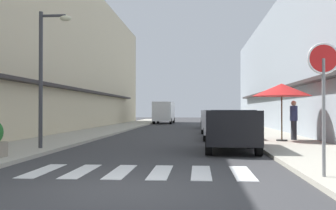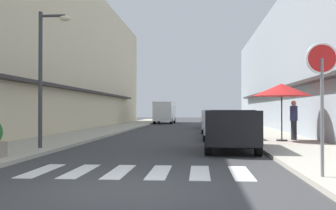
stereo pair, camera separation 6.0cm
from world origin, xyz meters
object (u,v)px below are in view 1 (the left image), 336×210
Objects in this scene: parked_car_near at (231,126)px; pedestrian_walking_far at (294,119)px; parked_car_mid at (222,121)px; cafe_umbrella at (282,90)px; parked_car_distant at (213,117)px; street_lamp at (46,64)px; round_street_sign at (323,74)px; delivery_van at (164,111)px; parked_car_far at (216,119)px.

pedestrian_walking_far is at bearing 53.35° from parked_car_near.
parked_car_mid is 1.57× the size of cafe_umbrella.
parked_car_near is 0.99× the size of parked_car_mid.
street_lamp is (-6.56, -18.50, 2.20)m from parked_car_distant.
round_street_sign reaches higher than parked_car_distant.
parked_car_near is 6.93m from street_lamp.
delivery_van is 26.07m from pedestrian_walking_far.
round_street_sign is at bearing -85.49° from parked_car_far.
cafe_umbrella is (1.10, 9.39, 0.14)m from round_street_sign.
parked_car_distant is 14.86m from cafe_umbrella.
street_lamp reaches higher than delivery_van.
street_lamp is (-6.56, -0.43, 2.20)m from parked_car_near.
cafe_umbrella is at bearing -73.93° from delivery_van.
delivery_van is 26.61m from cafe_umbrella.
parked_car_far is (0.00, 5.74, 0.00)m from parked_car_mid.
cafe_umbrella is at bearing -80.39° from parked_car_distant.
pedestrian_walking_far is at bearing 25.69° from street_lamp.
pedestrian_walking_far is at bearing 47.78° from cafe_umbrella.
round_street_sign is at bearing -34.65° from street_lamp.
cafe_umbrella reaches higher than parked_car_distant.
delivery_van is (-4.89, 23.31, 0.49)m from parked_car_mid.
parked_car_near is 4.50m from cafe_umbrella.
delivery_van is 3.07× the size of pedestrian_walking_far.
cafe_umbrella is (2.47, -2.25, 1.42)m from parked_car_mid.
cafe_umbrella is 1.64m from pedestrian_walking_far.
cafe_umbrella is at bearing 6.58° from pedestrian_walking_far.
parked_car_distant is at bearing -118.32° from pedestrian_walking_far.
round_street_sign is at bearing -86.73° from parked_car_distant.
parked_car_near is 1.48× the size of round_street_sign.
parked_car_near is 5.73m from parked_car_mid.
delivery_van is at bearing 100.16° from round_street_sign.
pedestrian_walking_far is (1.79, 10.15, -1.14)m from round_street_sign.
round_street_sign is at bearing -79.84° from delivery_van.
parked_car_mid is (-0.00, 5.73, 0.00)m from parked_car_near.
parked_car_far is at bearing 107.20° from cafe_umbrella.
parked_car_near is 0.82× the size of street_lamp.
round_street_sign is (6.26, -34.95, 0.80)m from delivery_van.
street_lamp is (-1.66, -29.47, 1.72)m from delivery_van.
parked_car_distant is (0.00, 12.34, 0.00)m from parked_car_mid.
round_street_sign is at bearing 38.80° from pedestrian_walking_far.
round_street_sign is 9.68m from street_lamp.
delivery_van is 1.12× the size of street_lamp.
delivery_van reaches higher than parked_car_distant.
parked_car_distant is 19.75m from street_lamp.
parked_car_far is 7.88m from pedestrian_walking_far.
parked_car_far is 2.53× the size of pedestrian_walking_far.
street_lamp is at bearing -156.57° from cafe_umbrella.
parked_car_distant is at bearing 90.00° from parked_car_near.
round_street_sign reaches higher than pedestrian_walking_far.
cafe_umbrella is at bearing 83.32° from round_street_sign.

